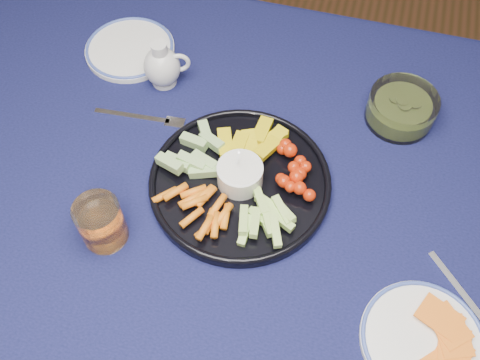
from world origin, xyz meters
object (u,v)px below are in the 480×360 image
(crudite_platter, at_px, (239,180))
(cheese_plate, at_px, (424,340))
(side_plate_extra, at_px, (130,49))
(creamer_pitcher, at_px, (163,66))
(juice_tumbler, at_px, (102,224))
(dining_table, at_px, (244,229))
(pickle_bowl, at_px, (401,109))

(crudite_platter, relative_size, cheese_plate, 1.71)
(crudite_platter, relative_size, side_plate_extra, 1.71)
(creamer_pitcher, distance_m, juice_tumbler, 0.36)
(crudite_platter, bearing_deg, dining_table, -61.78)
(dining_table, height_order, juice_tumbler, juice_tumbler)
(dining_table, xyz_separation_m, side_plate_extra, (-0.33, 0.30, 0.10))
(pickle_bowl, bearing_deg, dining_table, -131.32)
(pickle_bowl, bearing_deg, crudite_platter, -138.01)
(dining_table, xyz_separation_m, juice_tumbler, (-0.21, -0.12, 0.13))
(cheese_plate, bearing_deg, pickle_bowl, 101.15)
(crudite_platter, xyz_separation_m, side_plate_extra, (-0.31, 0.26, -0.01))
(side_plate_extra, bearing_deg, creamer_pitcher, -31.80)
(creamer_pitcher, distance_m, side_plate_extra, 0.12)
(creamer_pitcher, height_order, side_plate_extra, creamer_pitcher)
(side_plate_extra, bearing_deg, juice_tumbler, -73.32)
(crudite_platter, xyz_separation_m, creamer_pitcher, (-0.21, 0.20, 0.03))
(crudite_platter, xyz_separation_m, cheese_plate, (0.34, -0.19, -0.01))
(juice_tumbler, bearing_deg, creamer_pitcher, 93.91)
(crudite_platter, distance_m, juice_tumbler, 0.24)
(juice_tumbler, bearing_deg, dining_table, 29.44)
(pickle_bowl, bearing_deg, side_plate_extra, 176.63)
(creamer_pitcher, xyz_separation_m, side_plate_extra, (-0.10, 0.06, -0.04))
(dining_table, relative_size, cheese_plate, 8.90)
(cheese_plate, xyz_separation_m, side_plate_extra, (-0.65, 0.46, -0.00))
(crudite_platter, xyz_separation_m, pickle_bowl, (0.26, 0.23, 0.01))
(dining_table, distance_m, crudite_platter, 0.11)
(juice_tumbler, bearing_deg, cheese_plate, -4.33)
(dining_table, distance_m, pickle_bowl, 0.37)
(creamer_pitcher, height_order, juice_tumbler, creamer_pitcher)
(dining_table, bearing_deg, pickle_bowl, 48.68)
(crudite_platter, bearing_deg, juice_tumbler, -140.43)
(pickle_bowl, xyz_separation_m, side_plate_extra, (-0.57, 0.03, -0.02))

